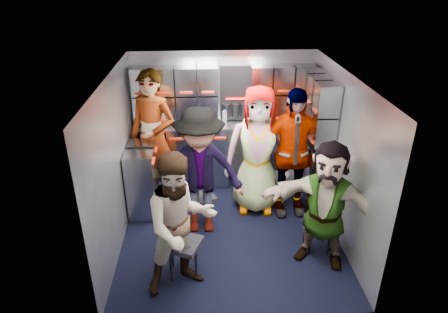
{
  "coord_description": "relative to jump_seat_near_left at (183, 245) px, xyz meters",
  "views": [
    {
      "loc": [
        -0.32,
        -4.41,
        3.26
      ],
      "look_at": [
        -0.06,
        0.35,
        0.93
      ],
      "focal_mm": 32.0,
      "sensor_mm": 36.0,
      "label": 1
    }
  ],
  "objects": [
    {
      "name": "cup_left",
      "position": [
        0.13,
        2.03,
        0.68
      ],
      "size": [
        0.08,
        0.08,
        0.09
      ],
      "primitive_type": "cylinder",
      "color": "beige",
      "rests_on": "counter"
    },
    {
      "name": "jump_seat_mid_left",
      "position": [
        0.21,
        1.04,
        -0.03
      ],
      "size": [
        0.44,
        0.43,
        0.41
      ],
      "rotation": [
        0.0,
        0.0,
        0.38
      ],
      "color": "black",
      "rests_on": "ground"
    },
    {
      "name": "floor",
      "position": [
        0.58,
        0.8,
        -0.4
      ],
      "size": [
        3.0,
        3.0,
        0.0
      ],
      "primitive_type": "plane",
      "color": "black",
      "rests_on": "ground"
    },
    {
      "name": "attendant_standing",
      "position": [
        -0.47,
        1.75,
        0.58
      ],
      "size": [
        0.84,
        0.72,
        1.96
      ],
      "primitive_type": "imported",
      "rotation": [
        0.0,
        0.0,
        -0.42
      ],
      "color": "black",
      "rests_on": "ground"
    },
    {
      "name": "attendant_arc_b",
      "position": [
        0.21,
        0.86,
        0.47
      ],
      "size": [
        1.13,
        0.67,
        1.73
      ],
      "primitive_type": "imported",
      "rotation": [
        0.0,
        0.0,
        -0.03
      ],
      "color": "black",
      "rests_on": "ground"
    },
    {
      "name": "red_latch_strip",
      "position": [
        0.58,
        1.89,
        0.48
      ],
      "size": [
        2.6,
        0.02,
        0.03
      ],
      "primitive_type": "cube",
      "color": "#951908",
      "rests_on": "cart_bank_back"
    },
    {
      "name": "jump_seat_near_left",
      "position": [
        0.0,
        0.0,
        0.0
      ],
      "size": [
        0.49,
        0.48,
        0.45
      ],
      "rotation": [
        0.0,
        0.0,
        -0.39
      ],
      "color": "black",
      "rests_on": "ground"
    },
    {
      "name": "bottle_right",
      "position": [
        1.14,
        2.04,
        0.77
      ],
      "size": [
        0.07,
        0.07,
        0.27
      ],
      "primitive_type": "cylinder",
      "color": "white",
      "rests_on": "counter"
    },
    {
      "name": "wall_right",
      "position": [
        1.98,
        0.8,
        0.65
      ],
      "size": [
        0.04,
        3.0,
        2.1
      ],
      "primitive_type": "cube",
      "color": "gray",
      "rests_on": "ground"
    },
    {
      "name": "cart_bank_left",
      "position": [
        -0.61,
        1.36,
        0.1
      ],
      "size": [
        0.38,
        0.76,
        0.99
      ],
      "primitive_type": "cube",
      "color": "#9196A0",
      "rests_on": "ground"
    },
    {
      "name": "attendant_arc_a",
      "position": [
        -0.0,
        -0.18,
        0.41
      ],
      "size": [
        0.96,
        0.86,
        1.62
      ],
      "primitive_type": "imported",
      "rotation": [
        0.0,
        0.0,
        0.37
      ],
      "color": "black",
      "rests_on": "ground"
    },
    {
      "name": "attendant_arc_c",
      "position": [
        1.0,
        1.34,
        0.52
      ],
      "size": [
        0.96,
        0.68,
        1.83
      ],
      "primitive_type": "imported",
      "rotation": [
        0.0,
        0.0,
        -0.12
      ],
      "color": "black",
      "rests_on": "ground"
    },
    {
      "name": "jump_seat_center",
      "position": [
        1.0,
        1.52,
        0.01
      ],
      "size": [
        0.48,
        0.46,
        0.46
      ],
      "rotation": [
        0.0,
        0.0,
        0.27
      ],
      "color": "black",
      "rests_on": "ground"
    },
    {
      "name": "jump_seat_mid_right",
      "position": [
        1.45,
        1.4,
        0.02
      ],
      "size": [
        0.5,
        0.48,
        0.48
      ],
      "rotation": [
        0.0,
        0.0,
        0.29
      ],
      "color": "black",
      "rests_on": "ground"
    },
    {
      "name": "wall_back",
      "position": [
        0.58,
        2.3,
        0.65
      ],
      "size": [
        2.8,
        0.04,
        2.1
      ],
      "primitive_type": "cube",
      "color": "gray",
      "rests_on": "ground"
    },
    {
      "name": "cup_right",
      "position": [
        1.14,
        2.03,
        0.68
      ],
      "size": [
        0.09,
        0.09,
        0.09
      ],
      "primitive_type": "cylinder",
      "color": "beige",
      "rests_on": "counter"
    },
    {
      "name": "coffee_niche",
      "position": [
        0.76,
        2.21,
        1.07
      ],
      "size": [
        0.46,
        0.16,
        0.84
      ],
      "primitive_type": null,
      "color": "black",
      "rests_on": "wall_back"
    },
    {
      "name": "attendant_arc_d",
      "position": [
        1.45,
        1.22,
        0.52
      ],
      "size": [
        1.09,
        0.49,
        1.84
      ],
      "primitive_type": "imported",
      "rotation": [
        0.0,
        0.0,
        0.04
      ],
      "color": "black",
      "rests_on": "ground"
    },
    {
      "name": "attendant_arc_e",
      "position": [
        1.63,
        0.16,
        0.38
      ],
      "size": [
        1.5,
        1.04,
        1.56
      ],
      "primitive_type": "imported",
      "rotation": [
        0.0,
        0.0,
        -0.45
      ],
      "color": "black",
      "rests_on": "ground"
    },
    {
      "name": "bottle_left",
      "position": [
        0.04,
        2.04,
        0.77
      ],
      "size": [
        0.07,
        0.07,
        0.27
      ],
      "primitive_type": "cylinder",
      "color": "white",
      "rests_on": "counter"
    },
    {
      "name": "locker_bank_back",
      "position": [
        0.58,
        2.15,
        1.09
      ],
      "size": [
        2.68,
        0.28,
        0.82
      ],
      "primitive_type": "cube",
      "color": "#9196A0",
      "rests_on": "wall_back"
    },
    {
      "name": "counter",
      "position": [
        0.58,
        2.09,
        0.62
      ],
      "size": [
        2.68,
        0.42,
        0.03
      ],
      "primitive_type": "cube",
      "color": "#AFB1B6",
      "rests_on": "cart_bank_back"
    },
    {
      "name": "jump_seat_near_right",
      "position": [
        1.63,
        0.34,
        -0.04
      ],
      "size": [
        0.42,
        0.4,
        0.41
      ],
      "rotation": [
        0.0,
        0.0,
        -0.26
      ],
      "color": "black",
      "rests_on": "ground"
    },
    {
      "name": "cart_bank_back",
      "position": [
        0.58,
        2.09,
        0.1
      ],
      "size": [
        2.68,
        0.38,
        0.99
      ],
      "primitive_type": "cube",
      "color": "#9196A0",
      "rests_on": "ground"
    },
    {
      "name": "ceiling",
      "position": [
        0.58,
        0.8,
        1.7
      ],
      "size": [
        2.8,
        3.0,
        0.02
      ],
      "primitive_type": "cube",
      "color": "silver",
      "rests_on": "wall_back"
    },
    {
      "name": "wall_left",
      "position": [
        -0.82,
        0.8,
        0.65
      ],
      "size": [
        0.04,
        3.0,
        2.1
      ],
      "primitive_type": "cube",
      "color": "gray",
      "rests_on": "ground"
    },
    {
      "name": "right_cabinet",
      "position": [
        1.83,
        1.4,
        0.1
      ],
      "size": [
        0.28,
        1.2,
        1.0
      ],
      "primitive_type": "cube",
      "color": "#9196A0",
      "rests_on": "ground"
    },
    {
      "name": "bottle_mid",
      "position": [
        0.59,
        2.04,
        0.74
      ],
      "size": [
        0.07,
        0.07,
        0.22
      ],
      "primitive_type": "cylinder",
      "color": "white",
      "rests_on": "counter"
    },
    {
      "name": "locker_bank_right",
      "position": [
        1.83,
        1.5,
        1.09
      ],
      "size": [
        0.28,
        1.0,
        0.82
      ],
      "primitive_type": "cube",
      "color": "#9196A0",
      "rests_on": "wall_right"
    }
  ]
}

